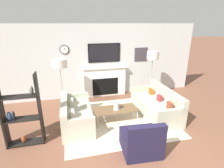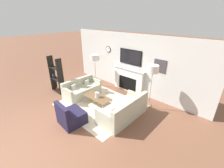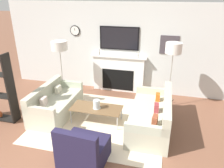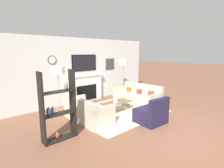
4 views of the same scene
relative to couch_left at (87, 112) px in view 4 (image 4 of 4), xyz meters
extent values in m
plane|color=brown|center=(1.22, -2.26, -0.29)|extent=(60.00, 60.00, 0.00)
cube|color=silver|center=(1.22, 1.99, 1.06)|extent=(7.30, 0.07, 2.70)
cube|color=white|center=(1.22, 1.88, 0.27)|extent=(1.60, 0.16, 1.11)
cube|color=black|center=(1.22, 1.79, 0.11)|extent=(0.99, 0.01, 0.66)
cube|color=white|center=(1.22, 1.86, 0.84)|extent=(1.72, 0.22, 0.04)
cylinder|color=#B2AD9E|center=(0.62, 1.83, 0.91)|extent=(0.04, 0.04, 0.10)
cylinder|color=white|center=(0.62, 1.83, 1.00)|extent=(0.03, 0.03, 0.09)
cylinder|color=#B2AD9E|center=(1.82, 1.83, 0.91)|extent=(0.04, 0.04, 0.10)
cylinder|color=white|center=(1.82, 1.83, 1.00)|extent=(0.03, 0.03, 0.09)
cube|color=black|center=(1.22, 1.95, 1.38)|extent=(1.19, 0.04, 0.69)
cube|color=black|center=(1.22, 1.93, 1.38)|extent=(1.11, 0.01, 0.62)
cylinder|color=black|center=(-0.19, 1.95, 1.55)|extent=(0.32, 0.02, 0.32)
cylinder|color=silver|center=(-0.19, 1.93, 1.55)|extent=(0.27, 0.00, 0.27)
cube|color=black|center=(-0.19, 1.93, 1.58)|extent=(0.01, 0.00, 0.07)
cube|color=#413B41|center=(2.69, 1.95, 1.26)|extent=(0.53, 0.02, 0.53)
cube|color=beige|center=(1.22, 0.00, -0.28)|extent=(3.07, 2.67, 0.01)
cube|color=#B8B8A0|center=(0.04, 0.00, -0.06)|extent=(0.80, 1.66, 0.45)
cube|color=#B8B8A0|center=(-0.28, 0.00, 0.32)|extent=(0.16, 1.66, 0.31)
cube|color=#B3BDA1|center=(0.04, 0.78, 0.26)|extent=(0.79, 0.10, 0.18)
cube|color=#BAB49D|center=(0.04, -0.78, 0.26)|extent=(0.79, 0.10, 0.18)
cube|color=beige|center=(-0.08, 0.36, 0.26)|extent=(0.11, 0.20, 0.19)
cube|color=beige|center=(-0.08, -0.36, 0.26)|extent=(0.11, 0.20, 0.20)
cube|color=#B8B8A0|center=(2.40, 0.00, -0.06)|extent=(0.89, 1.89, 0.45)
cube|color=#B8B8A0|center=(2.76, 0.00, 0.36)|extent=(0.18, 1.88, 0.38)
cube|color=#B3BBA5|center=(2.41, -0.89, 0.26)|extent=(0.87, 0.11, 0.18)
cube|color=#BCBB9C|center=(2.39, 0.89, 0.26)|extent=(0.87, 0.11, 0.18)
cube|color=brown|center=(2.54, -0.56, 0.27)|extent=(0.12, 0.22, 0.21)
cube|color=maroon|center=(2.54, 0.00, 0.26)|extent=(0.11, 0.19, 0.19)
cube|color=#BC4F17|center=(2.53, 0.56, 0.26)|extent=(0.11, 0.18, 0.18)
cube|color=#201C37|center=(1.34, -1.41, -0.07)|extent=(0.85, 0.82, 0.43)
cube|color=#201C37|center=(1.32, -1.72, 0.34)|extent=(0.81, 0.20, 0.39)
cube|color=brown|center=(1.13, -0.06, 0.09)|extent=(1.22, 0.56, 0.02)
cylinder|color=#B7B7BC|center=(0.56, -0.30, -0.10)|extent=(0.02, 0.02, 0.37)
cylinder|color=#B7B7BC|center=(1.70, -0.30, -0.10)|extent=(0.02, 0.02, 0.37)
cylinder|color=#B7B7BC|center=(0.56, 0.18, -0.10)|extent=(0.02, 0.02, 0.37)
cylinder|color=#B7B7BC|center=(1.70, 0.18, -0.10)|extent=(0.02, 0.02, 0.37)
cylinder|color=silver|center=(1.15, -0.08, 0.21)|extent=(0.16, 0.16, 0.21)
cylinder|color=silver|center=(1.15, -0.08, 0.16)|extent=(0.09, 0.09, 0.12)
cylinder|color=silver|center=(1.15, -0.08, 0.11)|extent=(0.18, 0.18, 0.01)
cylinder|color=#9E998E|center=(-0.25, 1.19, -0.16)|extent=(0.09, 0.23, 0.27)
cylinder|color=#9E998E|center=(-0.43, 1.24, -0.16)|extent=(0.17, 0.19, 0.27)
cylinder|color=#9E998E|center=(-0.38, 1.06, -0.16)|extent=(0.23, 0.07, 0.27)
cylinder|color=#9E998E|center=(-0.35, 1.16, 0.54)|extent=(0.02, 0.02, 1.15)
cylinder|color=white|center=(-0.35, 1.16, 1.24)|extent=(0.46, 0.46, 0.26)
cylinder|color=#9E998E|center=(2.90, 1.19, -0.15)|extent=(0.09, 0.23, 0.29)
cylinder|color=#9E998E|center=(2.71, 1.24, -0.15)|extent=(0.17, 0.19, 0.29)
cylinder|color=#9E998E|center=(2.77, 1.06, -0.15)|extent=(0.23, 0.07, 0.29)
cylinder|color=#9E998E|center=(2.80, 1.16, 0.61)|extent=(0.02, 0.02, 1.25)
cylinder|color=white|center=(2.80, 1.16, 1.37)|extent=(0.41, 0.41, 0.27)
cube|color=black|center=(-1.57, -0.53, 0.57)|extent=(0.04, 0.28, 1.71)
cube|color=black|center=(-0.79, -0.53, 0.57)|extent=(0.04, 0.28, 1.71)
cube|color=black|center=(-1.18, -0.53, -0.26)|extent=(0.82, 0.28, 0.02)
cube|color=black|center=(-1.18, -0.53, 0.37)|extent=(0.82, 0.28, 0.01)
cube|color=black|center=(-1.18, -0.53, 0.92)|extent=(0.82, 0.28, 0.02)
ellipsoid|color=#9C421F|center=(-1.25, -0.54, -0.16)|extent=(0.10, 0.10, 0.18)
cylinder|color=black|center=(-1.34, -0.56, 0.47)|extent=(0.05, 0.05, 0.18)
cylinder|color=black|center=(-1.34, -0.56, 0.58)|extent=(0.02, 0.02, 0.05)
ellipsoid|color=gray|center=(-0.92, -0.48, 1.02)|extent=(0.09, 0.09, 0.20)
ellipsoid|color=navy|center=(-1.43, -0.56, 0.49)|extent=(0.10, 0.10, 0.22)
camera|label=1|loc=(-0.05, -4.39, 2.43)|focal=28.00mm
camera|label=2|loc=(5.18, -3.55, 3.06)|focal=24.00mm
camera|label=3|loc=(2.65, -4.41, 2.67)|focal=35.00mm
camera|label=4|loc=(-2.92, -4.37, 1.84)|focal=28.00mm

